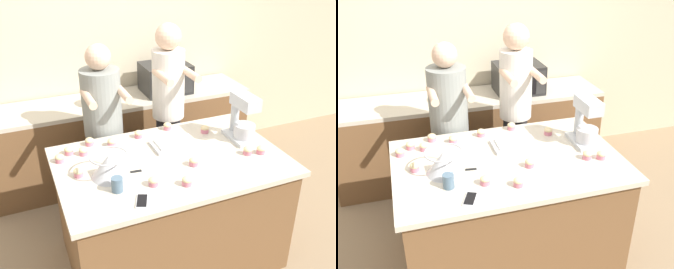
% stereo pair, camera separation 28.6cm
% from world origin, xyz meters
% --- Properties ---
extents(ground_plane, '(16.00, 16.00, 0.00)m').
position_xyz_m(ground_plane, '(0.00, 0.00, 0.00)').
color(ground_plane, '#937A5B').
extents(back_wall, '(10.00, 0.06, 2.70)m').
position_xyz_m(back_wall, '(0.00, 1.72, 1.35)').
color(back_wall, beige).
rests_on(back_wall, ground_plane).
extents(island_counter, '(1.67, 1.08, 0.92)m').
position_xyz_m(island_counter, '(0.00, 0.00, 0.46)').
color(island_counter, brown).
rests_on(island_counter, ground_plane).
extents(back_counter, '(2.80, 0.60, 0.90)m').
position_xyz_m(back_counter, '(0.00, 1.37, 0.45)').
color(back_counter, brown).
rests_on(back_counter, ground_plane).
extents(person_left, '(0.35, 0.51, 1.64)m').
position_xyz_m(person_left, '(-0.31, 0.73, 0.86)').
color(person_left, '#232328').
rests_on(person_left, ground_plane).
extents(person_right, '(0.31, 0.48, 1.76)m').
position_xyz_m(person_right, '(0.29, 0.73, 0.95)').
color(person_right, '#232328').
rests_on(person_right, ground_plane).
extents(stand_mixer, '(0.20, 0.30, 0.38)m').
position_xyz_m(stand_mixer, '(0.66, 0.08, 1.09)').
color(stand_mixer, '#B2B7BC').
rests_on(stand_mixer, island_counter).
extents(mixing_bowl, '(0.27, 0.27, 0.17)m').
position_xyz_m(mixing_bowl, '(-0.47, -0.05, 1.01)').
color(mixing_bowl, '#BCBCC1').
rests_on(mixing_bowl, island_counter).
extents(baking_tray, '(0.35, 0.23, 0.04)m').
position_xyz_m(baking_tray, '(0.11, 0.18, 0.94)').
color(baking_tray, silver).
rests_on(baking_tray, island_counter).
extents(microwave_oven, '(0.49, 0.40, 0.30)m').
position_xyz_m(microwave_oven, '(0.53, 1.37, 1.05)').
color(microwave_oven, black).
rests_on(microwave_oven, back_counter).
extents(cell_phone, '(0.12, 0.16, 0.01)m').
position_xyz_m(cell_phone, '(-0.37, -0.40, 0.93)').
color(cell_phone, silver).
rests_on(cell_phone, island_counter).
extents(drinking_glass, '(0.08, 0.08, 0.10)m').
position_xyz_m(drinking_glass, '(-0.48, -0.23, 0.97)').
color(drinking_glass, slate).
rests_on(drinking_glass, island_counter).
extents(knife, '(0.22, 0.05, 0.01)m').
position_xyz_m(knife, '(-0.24, -0.07, 0.92)').
color(knife, '#BCBCC1').
rests_on(knife, island_counter).
extents(cupcake_0, '(0.07, 0.07, 0.06)m').
position_xyz_m(cupcake_0, '(-0.50, 0.45, 0.95)').
color(cupcake_0, '#D17084').
rests_on(cupcake_0, island_counter).
extents(cupcake_1, '(0.07, 0.07, 0.06)m').
position_xyz_m(cupcake_1, '(-0.76, 0.28, 0.95)').
color(cupcake_1, '#D17084').
rests_on(cupcake_1, island_counter).
extents(cupcake_2, '(0.07, 0.07, 0.06)m').
position_xyz_m(cupcake_2, '(0.56, -0.16, 0.95)').
color(cupcake_2, '#D17084').
rests_on(cupcake_2, island_counter).
extents(cupcake_3, '(0.07, 0.07, 0.06)m').
position_xyz_m(cupcake_3, '(-0.03, -0.35, 0.95)').
color(cupcake_3, '#D17084').
rests_on(cupcake_3, island_counter).
extents(cupcake_4, '(0.07, 0.07, 0.06)m').
position_xyz_m(cupcake_4, '(0.44, 0.29, 0.95)').
color(cupcake_4, '#D17084').
rests_on(cupcake_4, island_counter).
extents(cupcake_5, '(0.07, 0.07, 0.06)m').
position_xyz_m(cupcake_5, '(-0.24, -0.26, 0.95)').
color(cupcake_5, '#D17084').
rests_on(cupcake_5, island_counter).
extents(cupcake_6, '(0.07, 0.07, 0.06)m').
position_xyz_m(cupcake_6, '(-0.67, 0.04, 0.95)').
color(cupcake_6, '#D17084').
rests_on(cupcake_6, island_counter).
extents(cupcake_7, '(0.07, 0.07, 0.06)m').
position_xyz_m(cupcake_7, '(0.66, -0.18, 0.95)').
color(cupcake_7, '#D17084').
rests_on(cupcake_7, island_counter).
extents(cupcake_8, '(0.07, 0.07, 0.06)m').
position_xyz_m(cupcake_8, '(0.12, -0.14, 0.95)').
color(cupcake_8, '#D17084').
rests_on(cupcake_8, island_counter).
extents(cupcake_9, '(0.07, 0.07, 0.06)m').
position_xyz_m(cupcake_9, '(-0.10, 0.42, 0.95)').
color(cupcake_9, '#D17084').
rests_on(cupcake_9, island_counter).
extents(cupcake_10, '(0.07, 0.07, 0.06)m').
position_xyz_m(cupcake_10, '(0.17, 0.47, 0.95)').
color(cupcake_10, '#D17084').
rests_on(cupcake_10, island_counter).
extents(cupcake_11, '(0.07, 0.07, 0.06)m').
position_xyz_m(cupcake_11, '(-0.34, 0.37, 0.95)').
color(cupcake_11, '#D17084').
rests_on(cupcake_11, island_counter).
extents(cupcake_12, '(0.07, 0.07, 0.06)m').
position_xyz_m(cupcake_12, '(-0.58, 0.32, 0.95)').
color(cupcake_12, '#D17084').
rests_on(cupcake_12, island_counter).
extents(cupcake_13, '(0.07, 0.07, 0.06)m').
position_xyz_m(cupcake_13, '(-0.68, 0.37, 0.95)').
color(cupcake_13, '#D17084').
rests_on(cupcake_13, island_counter).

